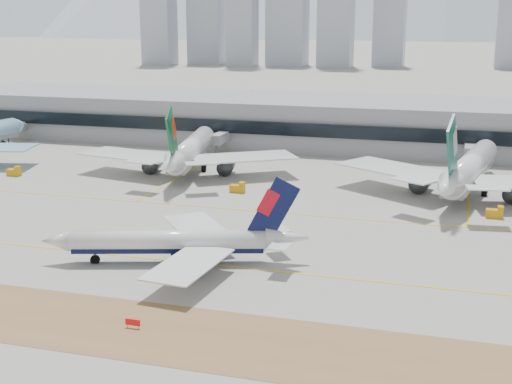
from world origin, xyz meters
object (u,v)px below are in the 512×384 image
(terminal, at_px, (351,123))
(taxiing_airliner, at_px, (178,242))
(widebody_cathay, at_px, (469,170))
(widebody_eva, at_px, (190,152))

(terminal, bearing_deg, taxiing_airliner, -95.17)
(taxiing_airliner, distance_m, widebody_cathay, 79.46)
(widebody_cathay, bearing_deg, terminal, 42.83)
(taxiing_airliner, bearing_deg, widebody_cathay, -143.96)
(widebody_eva, height_order, terminal, widebody_eva)
(taxiing_airliner, bearing_deg, widebody_eva, -86.99)
(taxiing_airliner, relative_size, widebody_cathay, 0.72)
(taxiing_airliner, bearing_deg, terminal, -112.00)
(widebody_eva, xyz_separation_m, widebody_cathay, (72.54, -4.84, 0.34))
(taxiing_airliner, relative_size, terminal, 0.16)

